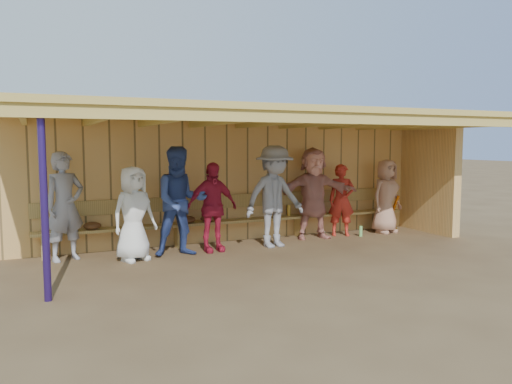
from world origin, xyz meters
TOP-DOWN VIEW (x-y plane):
  - ground at (0.00, 0.00)m, footprint 90.00×90.00m
  - player_a at (-3.25, 0.81)m, footprint 0.77×0.65m
  - player_b at (-2.22, 0.33)m, footprint 0.89×0.74m
  - player_c at (-1.41, 0.37)m, footprint 0.96×0.77m
  - player_d at (-0.81, 0.47)m, footprint 0.96×0.44m
  - player_e at (0.38, 0.36)m, footprint 1.30×0.84m
  - player_f at (1.47, 0.78)m, footprint 1.80×0.86m
  - player_g at (2.18, 0.81)m, footprint 0.65×0.55m
  - player_h at (3.25, 0.70)m, footprint 0.87×0.66m
  - dugout_structure at (0.39, 0.69)m, footprint 8.80×3.20m
  - bench at (0.00, 1.12)m, footprint 7.60×0.34m
  - dugout_equipment at (-0.68, 0.99)m, footprint 6.65×0.62m

SIDE VIEW (x-z plane):
  - ground at x=0.00m, z-range 0.00..0.00m
  - dugout_equipment at x=-0.68m, z-range 0.09..0.89m
  - bench at x=0.00m, z-range 0.06..0.99m
  - player_g at x=2.18m, z-range 0.00..1.50m
  - player_b at x=-2.22m, z-range 0.00..1.57m
  - player_h at x=3.25m, z-range 0.00..1.59m
  - player_d at x=-0.81m, z-range 0.00..1.60m
  - player_a at x=-3.25m, z-range 0.00..1.81m
  - player_f at x=1.47m, z-range 0.00..1.86m
  - player_c at x=-1.41m, z-range 0.00..1.88m
  - player_e at x=0.38m, z-range 0.00..1.90m
  - dugout_structure at x=0.39m, z-range 0.44..2.94m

